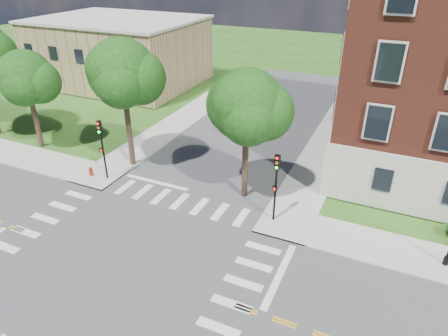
% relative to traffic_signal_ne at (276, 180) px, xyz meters
% --- Properties ---
extents(ground, '(160.00, 160.00, 0.00)m').
position_rel_traffic_signal_ne_xyz_m(ground, '(-6.87, -7.73, -3.19)').
color(ground, '#254914').
rests_on(ground, ground).
extents(road_ew, '(90.00, 12.00, 0.01)m').
position_rel_traffic_signal_ne_xyz_m(road_ew, '(-6.87, -7.73, -3.18)').
color(road_ew, '#3D3D3F').
rests_on(road_ew, ground).
extents(road_ns, '(12.00, 90.00, 0.01)m').
position_rel_traffic_signal_ne_xyz_m(road_ns, '(-6.87, -7.73, -3.18)').
color(road_ns, '#3D3D3F').
rests_on(road_ns, ground).
extents(sidewalk_ne, '(34.00, 34.00, 0.12)m').
position_rel_traffic_signal_ne_xyz_m(sidewalk_ne, '(8.50, 7.65, -3.13)').
color(sidewalk_ne, '#9E9B93').
rests_on(sidewalk_ne, ground).
extents(sidewalk_nw, '(34.00, 34.00, 0.12)m').
position_rel_traffic_signal_ne_xyz_m(sidewalk_nw, '(-22.25, 7.65, -3.13)').
color(sidewalk_nw, '#9E9B93').
rests_on(sidewalk_nw, ground).
extents(crosswalk_east, '(2.20, 10.20, 0.02)m').
position_rel_traffic_signal_ne_xyz_m(crosswalk_east, '(0.33, -7.73, -3.19)').
color(crosswalk_east, silver).
rests_on(crosswalk_east, ground).
extents(stop_bar_east, '(0.40, 5.50, 0.00)m').
position_rel_traffic_signal_ne_xyz_m(stop_bar_east, '(1.93, -4.73, -3.19)').
color(stop_bar_east, silver).
rests_on(stop_bar_east, ground).
extents(secondary_building, '(20.40, 15.40, 8.30)m').
position_rel_traffic_signal_ne_xyz_m(secondary_building, '(-28.87, 22.27, 1.09)').
color(secondary_building, '#A28B59').
rests_on(secondary_building, ground).
extents(tree_b, '(4.61, 4.61, 8.67)m').
position_rel_traffic_signal_ne_xyz_m(tree_b, '(-23.14, 2.29, 3.27)').
color(tree_b, '#312018').
rests_on(tree_b, ground).
extents(tree_c, '(5.17, 5.17, 10.35)m').
position_rel_traffic_signal_ne_xyz_m(tree_c, '(-13.25, 2.72, 4.66)').
color(tree_c, '#312018').
rests_on(tree_c, ground).
extents(tree_d, '(4.93, 4.93, 9.33)m').
position_rel_traffic_signal_ne_xyz_m(tree_d, '(-2.93, 2.13, 3.77)').
color(tree_d, '#312018').
rests_on(tree_d, ground).
extents(traffic_signal_ne, '(0.37, 0.43, 4.80)m').
position_rel_traffic_signal_ne_xyz_m(traffic_signal_ne, '(0.00, 0.00, 0.00)').
color(traffic_signal_ne, black).
rests_on(traffic_signal_ne, ground).
extents(traffic_signal_nw, '(0.37, 0.44, 4.80)m').
position_rel_traffic_signal_ne_xyz_m(traffic_signal_nw, '(-13.69, -0.09, 0.00)').
color(traffic_signal_nw, black).
rests_on(traffic_signal_nw, ground).
extents(fire_hydrant, '(0.35, 0.35, 0.75)m').
position_rel_traffic_signal_ne_xyz_m(fire_hydrant, '(-15.10, -0.29, -2.72)').
color(fire_hydrant, maroon).
rests_on(fire_hydrant, ground).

